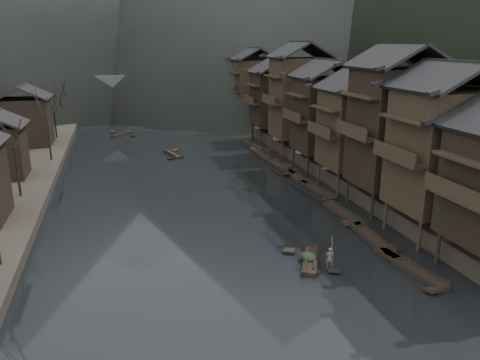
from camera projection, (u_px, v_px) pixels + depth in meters
name	position (u px, v px, depth m)	size (l,w,h in m)	color
water	(230.00, 254.00, 36.03)	(300.00, 300.00, 0.00)	black
right_bank	(371.00, 130.00, 81.43)	(40.00, 200.00, 1.80)	#2D2823
stilt_houses	(332.00, 100.00, 55.83)	(9.00, 67.60, 15.94)	black
bare_trees	(32.00, 128.00, 52.25)	(3.84, 74.33, 7.69)	black
moored_sampans	(304.00, 184.00, 52.72)	(2.96, 49.61, 0.47)	black
midriver_boats	(144.00, 142.00, 74.81)	(9.90, 23.05, 0.45)	black
stone_bridge	(151.00, 92.00, 101.27)	(40.00, 6.00, 9.00)	#4C4C4F
hero_sampan	(311.00, 260.00, 34.46)	(2.92, 4.73, 0.43)	black
cargo_heap	(309.00, 253.00, 34.47)	(1.07, 1.41, 0.64)	black
boatman	(330.00, 255.00, 32.94)	(0.59, 0.39, 1.61)	#505052
bamboo_pole	(335.00, 221.00, 32.26)	(0.06, 0.06, 4.09)	#8C7A51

